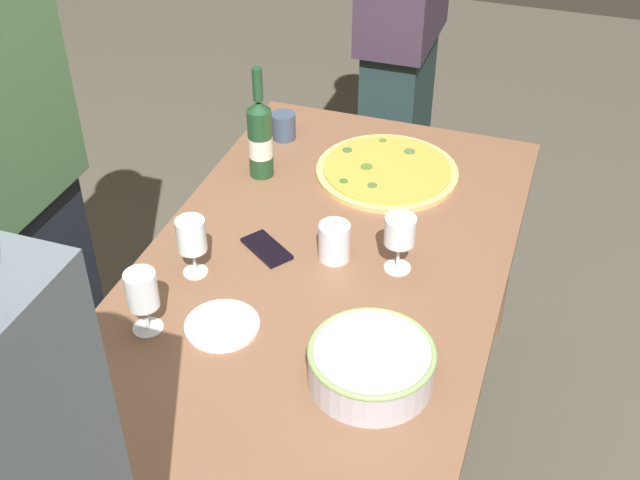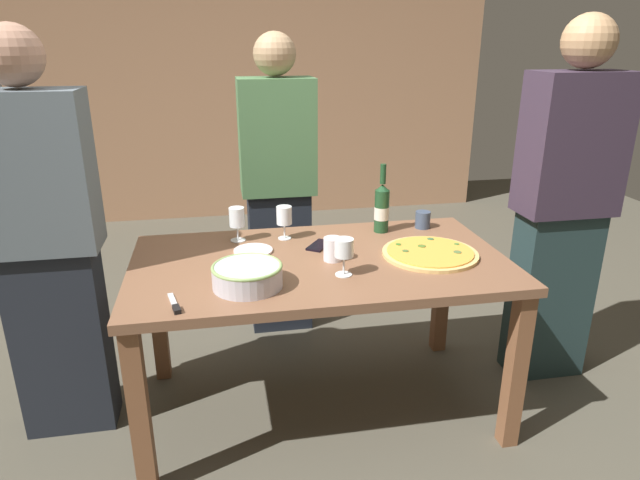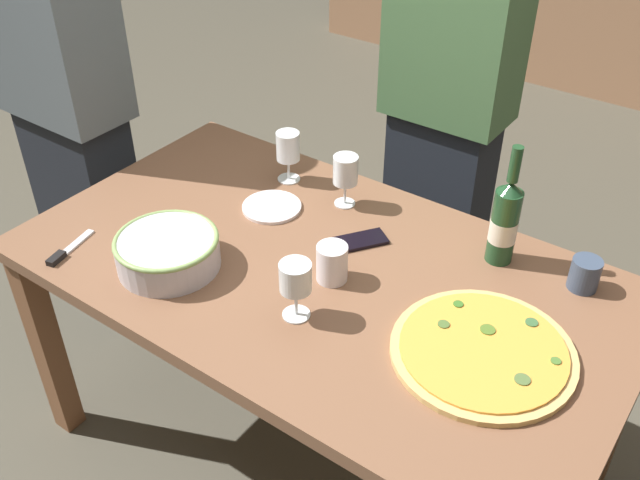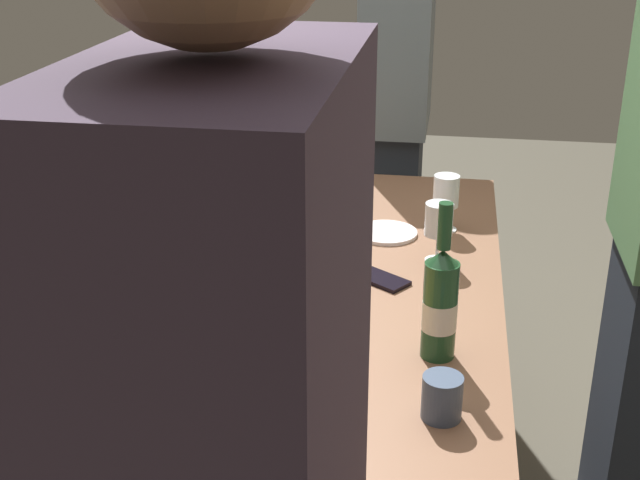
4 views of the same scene
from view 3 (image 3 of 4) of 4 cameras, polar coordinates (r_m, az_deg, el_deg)
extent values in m
plane|color=#504C3F|center=(2.40, 0.00, -16.36)|extent=(8.00, 8.00, 0.00)
cube|color=brown|center=(1.87, 0.00, -2.66)|extent=(1.60, 0.90, 0.04)
cube|color=brown|center=(2.36, -20.92, -7.84)|extent=(0.07, 0.07, 0.71)
cube|color=brown|center=(2.73, -7.88, 1.19)|extent=(0.07, 0.07, 0.71)
cube|color=brown|center=(2.22, 22.66, -11.91)|extent=(0.07, 0.07, 0.71)
cylinder|color=#D9B168|center=(1.66, 12.84, -8.70)|extent=(0.42, 0.42, 0.02)
cylinder|color=#F0A03B|center=(1.65, 12.89, -8.44)|extent=(0.38, 0.38, 0.01)
cylinder|color=#3B6F26|center=(1.75, 10.96, -5.04)|extent=(0.02, 0.02, 0.00)
cylinder|color=#516D38|center=(1.60, 15.83, -10.65)|extent=(0.03, 0.03, 0.00)
cylinder|color=#4C6A30|center=(1.69, 9.82, -6.64)|extent=(0.03, 0.03, 0.00)
cylinder|color=#3B6739|center=(1.74, 16.51, -6.32)|extent=(0.03, 0.03, 0.00)
cylinder|color=#49752F|center=(1.66, 18.28, -9.15)|extent=(0.02, 0.02, 0.00)
cylinder|color=#527228|center=(1.70, 13.22, -6.97)|extent=(0.04, 0.04, 0.00)
cylinder|color=silver|center=(1.88, -12.03, -0.97)|extent=(0.27, 0.27, 0.09)
torus|color=#8CB064|center=(1.86, -12.18, -0.01)|extent=(0.27, 0.27, 0.01)
cylinder|color=#1C4324|center=(1.89, 14.43, 1.04)|extent=(0.07, 0.07, 0.21)
cone|color=#1C4324|center=(1.83, 14.97, 4.03)|extent=(0.07, 0.07, 0.03)
cylinder|color=#1C4324|center=(1.79, 15.30, 5.84)|extent=(0.03, 0.03, 0.10)
cylinder|color=silver|center=(1.89, 14.38, 0.78)|extent=(0.07, 0.07, 0.06)
cylinder|color=white|center=(1.72, -1.90, -5.94)|extent=(0.07, 0.07, 0.00)
cylinder|color=white|center=(1.69, -1.92, -4.93)|extent=(0.01, 0.01, 0.08)
cylinder|color=white|center=(1.65, -1.98, -2.97)|extent=(0.08, 0.08, 0.07)
cylinder|color=maroon|center=(1.66, -1.96, -3.68)|extent=(0.07, 0.07, 0.02)
cylinder|color=white|center=(2.22, -2.49, 4.90)|extent=(0.07, 0.07, 0.00)
cylinder|color=white|center=(2.21, -2.52, 5.69)|extent=(0.01, 0.01, 0.07)
cylinder|color=white|center=(2.17, -2.57, 7.48)|extent=(0.07, 0.07, 0.09)
cylinder|color=maroon|center=(2.18, -2.56, 6.89)|extent=(0.06, 0.06, 0.04)
cylinder|color=white|center=(2.11, 1.98, 2.95)|extent=(0.06, 0.06, 0.00)
cylinder|color=white|center=(2.09, 2.00, 3.79)|extent=(0.01, 0.01, 0.07)
cylinder|color=white|center=(2.05, 2.05, 5.61)|extent=(0.07, 0.07, 0.08)
cylinder|color=maroon|center=(2.06, 2.03, 4.94)|extent=(0.06, 0.06, 0.03)
cylinder|color=#3C4B63|center=(1.89, 20.35, -2.56)|extent=(0.07, 0.07, 0.08)
cylinder|color=white|center=(1.79, 0.96, -1.84)|extent=(0.08, 0.08, 0.10)
cylinder|color=white|center=(2.09, -3.87, 2.64)|extent=(0.17, 0.17, 0.01)
cube|color=black|center=(1.95, 3.23, -0.05)|extent=(0.14, 0.16, 0.01)
cube|color=silver|center=(2.05, -18.81, -0.22)|extent=(0.05, 0.13, 0.01)
cube|color=black|center=(2.00, -20.28, -1.39)|extent=(0.04, 0.06, 0.02)
cube|color=#1D212B|center=(2.68, 9.15, 1.91)|extent=(0.35, 0.20, 0.83)
cube|color=#4B784A|center=(2.36, 10.87, 16.59)|extent=(0.41, 0.24, 0.62)
cube|color=#1F232C|center=(2.78, -17.73, 1.88)|extent=(0.37, 0.20, 0.84)
cube|color=slate|center=(2.46, -20.93, 16.11)|extent=(0.43, 0.24, 0.63)
camera|label=1|loc=(2.44, -45.39, 30.06)|focal=45.29mm
camera|label=2|loc=(1.63, -86.56, -8.85)|focal=31.28mm
camera|label=4|loc=(1.83, 69.22, 4.60)|focal=47.08mm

